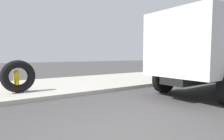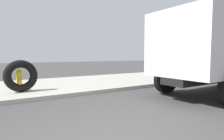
{
  "view_description": "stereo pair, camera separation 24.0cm",
  "coord_description": "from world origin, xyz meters",
  "views": [
    {
      "loc": [
        -1.62,
        -2.36,
        1.52
      ],
      "look_at": [
        1.84,
        2.69,
        1.04
      ],
      "focal_mm": 30.02,
      "sensor_mm": 36.0,
      "label": 1
    },
    {
      "loc": [
        -1.42,
        -2.49,
        1.52
      ],
      "look_at": [
        1.84,
        2.69,
        1.04
      ],
      "focal_mm": 30.02,
      "sensor_mm": 36.0,
      "label": 2
    }
  ],
  "objects": [
    {
      "name": "sidewalk_curb",
      "position": [
        0.0,
        6.5,
        0.07
      ],
      "size": [
        36.0,
        5.0,
        0.15
      ],
      "primitive_type": "cube",
      "color": "#ADA89E",
      "rests_on": "ground"
    },
    {
      "name": "dump_truck_green",
      "position": [
        6.6,
        1.51,
        1.61
      ],
      "size": [
        7.02,
        2.84,
        3.0
      ],
      "color": "#237033",
      "rests_on": "ground"
    },
    {
      "name": "loose_tire",
      "position": [
        -0.6,
        5.22,
        0.75
      ],
      "size": [
        1.2,
        0.39,
        1.21
      ],
      "primitive_type": "torus",
      "rotation": [
        1.51,
        0.0,
        0.03
      ],
      "color": "black",
      "rests_on": "sidewalk_curb"
    },
    {
      "name": "fire_hydrant",
      "position": [
        -0.65,
        5.37,
        0.6
      ],
      "size": [
        0.21,
        0.48,
        0.84
      ],
      "color": "yellow",
      "rests_on": "sidewalk_curb"
    }
  ]
}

